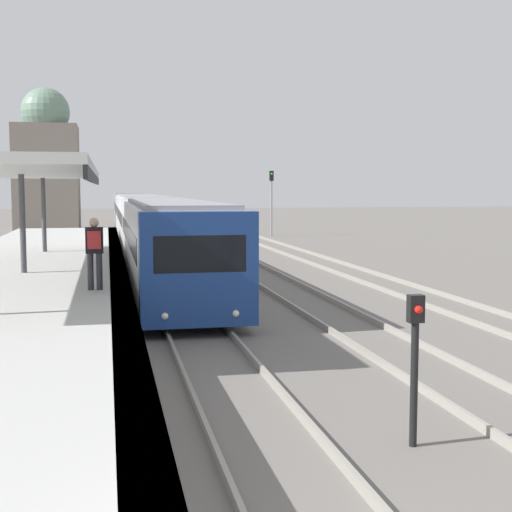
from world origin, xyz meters
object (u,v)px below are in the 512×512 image
train_near (143,219)px  signal_mast_far (271,195)px  person_on_platform (94,247)px  signal_post_near (415,354)px

train_near → signal_mast_far: 12.46m
person_on_platform → train_near: train_near is taller
person_on_platform → signal_post_near: person_on_platform is taller
train_near → signal_mast_far: signal_mast_far is taller
person_on_platform → signal_mast_far: size_ratio=0.36×
person_on_platform → signal_mast_far: (11.76, 32.78, 0.91)m
signal_post_near → train_near: bearing=93.3°
train_near → signal_post_near: size_ratio=25.68×
signal_post_near → signal_mast_far: 41.72m
train_near → signal_mast_far: (9.46, 8.02, 1.28)m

